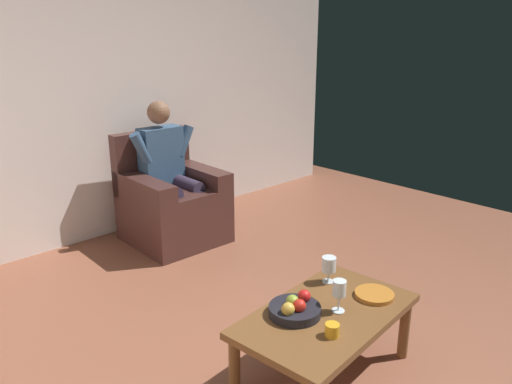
# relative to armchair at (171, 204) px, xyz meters

# --- Properties ---
(wall_back) EXTENTS (6.27, 0.06, 2.52)m
(wall_back) POSITION_rel_armchair_xyz_m (0.55, -0.55, 0.92)
(wall_back) COLOR silver
(wall_back) RESTS_ON ground
(armchair) EXTENTS (0.78, 0.81, 0.97)m
(armchair) POSITION_rel_armchair_xyz_m (0.00, 0.00, 0.00)
(armchair) COLOR #452722
(armchair) RESTS_ON ground
(person_seated) EXTENTS (0.64, 0.57, 1.25)m
(person_seated) POSITION_rel_armchair_xyz_m (-0.00, -0.01, 0.33)
(person_seated) COLOR #365476
(person_seated) RESTS_ON ground
(coffee_table) EXTENTS (1.06, 0.68, 0.41)m
(coffee_table) POSITION_rel_armchair_xyz_m (0.51, 2.19, 0.01)
(coffee_table) COLOR brown
(coffee_table) RESTS_ON ground
(wine_glass_near) EXTENTS (0.08, 0.08, 0.16)m
(wine_glass_near) POSITION_rel_armchair_xyz_m (0.24, 1.98, 0.17)
(wine_glass_near) COLOR silver
(wine_glass_near) RESTS_ON coffee_table
(wine_glass_far) EXTENTS (0.07, 0.07, 0.18)m
(wine_glass_far) POSITION_rel_armchair_xyz_m (0.46, 2.23, 0.19)
(wine_glass_far) COLOR silver
(wine_glass_far) RESTS_ON coffee_table
(fruit_bowl) EXTENTS (0.28, 0.28, 0.11)m
(fruit_bowl) POSITION_rel_armchair_xyz_m (0.65, 2.09, 0.10)
(fruit_bowl) COLOR black
(fruit_bowl) RESTS_ON coffee_table
(decorative_dish) EXTENTS (0.22, 0.22, 0.02)m
(decorative_dish) POSITION_rel_armchair_xyz_m (0.19, 2.27, 0.08)
(decorative_dish) COLOR #B86E28
(decorative_dish) RESTS_ON coffee_table
(candle_jar) EXTENTS (0.07, 0.07, 0.07)m
(candle_jar) POSITION_rel_armchair_xyz_m (0.66, 2.35, 0.10)
(candle_jar) COLOR gold
(candle_jar) RESTS_ON coffee_table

